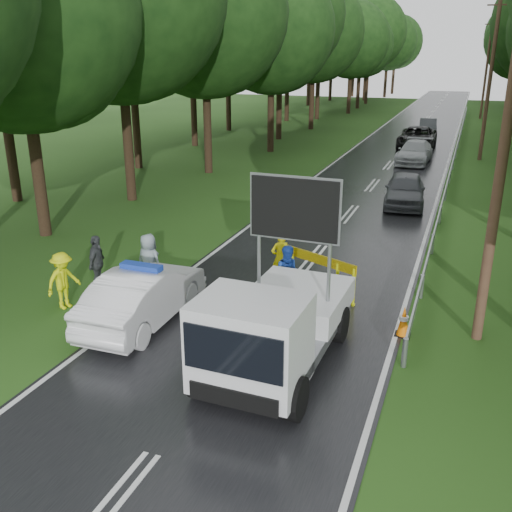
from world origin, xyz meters
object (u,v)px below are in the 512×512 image
at_px(police_sedan, 143,296).
at_px(queue_car_fourth, 428,126).
at_px(work_truck, 273,326).
at_px(civilian, 289,275).
at_px(queue_car_second, 415,152).
at_px(officer, 280,258).
at_px(queue_car_third, 417,138).
at_px(queue_car_first, 405,190).
at_px(barrier, 314,263).

xyz_separation_m(police_sedan, queue_car_fourth, (3.79, 39.73, -0.08)).
distance_m(police_sedan, work_truck, 4.03).
relative_size(civilian, queue_car_second, 0.36).
distance_m(officer, queue_car_third, 27.77).
distance_m(police_sedan, queue_car_third, 31.62).
height_order(queue_car_first, queue_car_fourth, queue_car_first).
bearing_deg(police_sedan, officer, -125.02).
height_order(police_sedan, queue_car_third, police_sedan).
height_order(officer, queue_car_third, officer).
distance_m(queue_car_first, queue_car_second, 10.97).
xyz_separation_m(police_sedan, queue_car_first, (4.81, 14.45, 0.00)).
bearing_deg(police_sedan, queue_car_second, -100.51).
distance_m(work_truck, civilian, 3.61).
bearing_deg(civilian, police_sedan, -165.75).
xyz_separation_m(barrier, queue_car_second, (0.58, 22.01, -0.22)).
distance_m(barrier, civilian, 1.11).
height_order(police_sedan, officer, officer).
relative_size(police_sedan, queue_car_second, 0.93).
height_order(queue_car_third, queue_car_fourth, queue_car_third).
height_order(barrier, queue_car_second, queue_car_second).
xyz_separation_m(barrier, queue_car_third, (0.15, 28.01, -0.13)).
xyz_separation_m(work_truck, civilian, (-0.74, 3.53, -0.25)).
distance_m(civilian, queue_car_third, 29.03).
relative_size(officer, queue_car_second, 0.34).
relative_size(work_truck, officer, 3.16).
bearing_deg(police_sedan, queue_car_first, -109.66).
bearing_deg(queue_car_fourth, police_sedan, -101.08).
distance_m(barrier, queue_car_first, 11.13).
distance_m(officer, queue_car_fourth, 36.09).
height_order(civilian, queue_car_second, civilian).
distance_m(queue_car_first, queue_car_third, 16.99).
xyz_separation_m(work_truck, barrier, (-0.29, 4.54, -0.19)).
height_order(police_sedan, work_truck, work_truck).
height_order(police_sedan, civilian, civilian).
bearing_deg(barrier, police_sedan, -111.49).
relative_size(work_truck, barrier, 1.94).
distance_m(civilian, queue_car_fourth, 37.36).
bearing_deg(queue_car_second, queue_car_third, 96.42).
distance_m(officer, queue_car_second, 21.81).
bearing_deg(queue_car_fourth, work_truck, -95.55).
xyz_separation_m(civilian, queue_car_first, (1.69, 12.07, -0.11)).
bearing_deg(barrier, officer, -168.73).
height_order(queue_car_first, queue_car_second, queue_car_first).
height_order(officer, queue_car_second, officer).
distance_m(police_sedan, barrier, 4.92).
xyz_separation_m(queue_car_third, queue_car_fourth, (0.09, 8.32, -0.13)).
height_order(officer, queue_car_fourth, officer).
relative_size(police_sedan, queue_car_first, 1.03).
distance_m(officer, queue_car_first, 11.05).
xyz_separation_m(civilian, queue_car_second, (1.02, 23.03, -0.15)).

